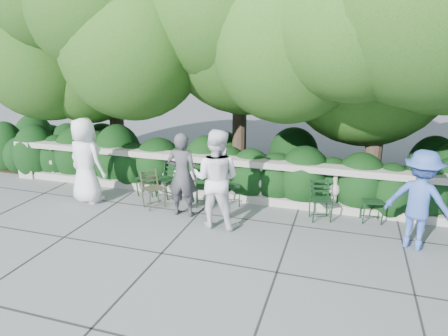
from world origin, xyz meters
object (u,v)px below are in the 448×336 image
(chair_d, at_px, (205,208))
(chair_e, at_px, (321,223))
(chair_f, at_px, (372,225))
(chair_weathered, at_px, (157,209))
(chair_b, at_px, (145,197))
(person_casual_man, at_px, (216,179))
(chair_c, at_px, (231,207))
(person_older_blue, at_px, (420,200))
(person_woman_grey, at_px, (182,175))
(chair_a, at_px, (162,199))
(person_businessman, at_px, (86,161))

(chair_d, xyz_separation_m, chair_e, (2.50, 0.01, 0.00))
(chair_f, height_order, chair_weathered, same)
(chair_b, height_order, chair_weathered, same)
(chair_f, height_order, person_casual_man, person_casual_man)
(chair_c, relative_size, person_older_blue, 0.47)
(chair_b, relative_size, chair_e, 1.00)
(chair_e, bearing_deg, person_older_blue, -38.33)
(chair_d, distance_m, person_casual_man, 1.32)
(chair_c, xyz_separation_m, person_woman_grey, (-0.84, -0.68, 0.88))
(chair_a, relative_size, person_casual_man, 0.43)
(person_casual_man, distance_m, person_older_blue, 3.62)
(chair_a, height_order, chair_weathered, same)
(chair_a, bearing_deg, person_businessman, -140.44)
(chair_c, height_order, person_businessman, person_businessman)
(chair_c, bearing_deg, person_businessman, 172.92)
(chair_a, bearing_deg, chair_b, -161.39)
(chair_a, height_order, chair_f, same)
(chair_b, bearing_deg, chair_c, -3.23)
(chair_b, height_order, person_businessman, person_businessman)
(chair_d, distance_m, person_older_blue, 4.26)
(chair_d, bearing_deg, chair_f, -13.22)
(chair_e, relative_size, chair_f, 1.00)
(chair_b, height_order, chair_d, same)
(person_casual_man, bearing_deg, chair_f, -161.36)
(chair_e, bearing_deg, chair_d, 160.51)
(person_woman_grey, bearing_deg, chair_e, -172.49)
(person_older_blue, bearing_deg, person_casual_man, 25.41)
(chair_c, bearing_deg, chair_b, 161.91)
(person_woman_grey, relative_size, person_casual_man, 0.91)
(chair_d, bearing_deg, chair_weathered, -175.86)
(chair_d, height_order, person_casual_man, person_casual_man)
(person_casual_man, relative_size, person_older_blue, 1.10)
(chair_c, height_order, person_woman_grey, person_woman_grey)
(chair_d, distance_m, chair_f, 3.48)
(chair_a, distance_m, person_woman_grey, 1.41)
(chair_a, bearing_deg, chair_f, 16.54)
(person_businessman, relative_size, person_casual_man, 0.99)
(chair_f, bearing_deg, person_woman_grey, -178.92)
(chair_f, bearing_deg, chair_weathered, 178.49)
(person_casual_man, bearing_deg, chair_d, -54.14)
(person_casual_man, bearing_deg, chair_weathered, -12.84)
(chair_d, xyz_separation_m, chair_f, (3.47, 0.22, 0.00))
(chair_b, height_order, chair_e, same)
(chair_b, height_order, chair_c, same)
(chair_a, relative_size, chair_d, 1.00)
(chair_a, xyz_separation_m, chair_weathered, (0.18, -0.61, 0.00))
(chair_a, distance_m, person_businessman, 1.91)
(chair_a, height_order, chair_e, same)
(chair_d, xyz_separation_m, person_businessman, (-2.67, -0.40, 0.96))
(chair_c, distance_m, chair_e, 1.98)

